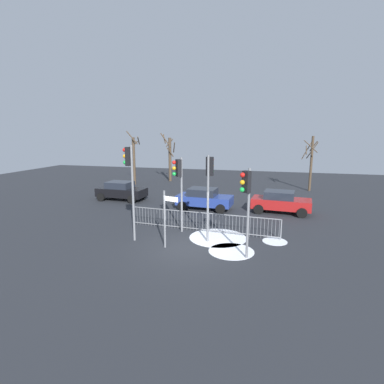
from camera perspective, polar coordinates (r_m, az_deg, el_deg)
The scene contains 16 objects.
ground_plane at distance 14.71m, azimuth -0.46°, elevation -10.19°, with size 60.00×60.00×0.00m, color #26282D.
traffic_light_mid_right at distance 14.82m, azimuth 3.23°, elevation 2.49°, with size 0.36×0.56×4.27m.
traffic_light_foreground_left at distance 16.19m, azimuth -2.44°, elevation 2.61°, with size 0.48×0.45×4.03m.
traffic_light_rear_right at distance 15.19m, azimuth -11.41°, elevation 3.76°, with size 0.56×0.37×4.73m.
traffic_light_rear_left at distance 12.82m, azimuth 10.00°, elevation -0.28°, with size 0.45×0.48×3.89m.
direction_sign_post at distance 14.26m, azimuth -4.87°, elevation -4.44°, with size 0.76×0.27×2.71m.
pedestrian_guard_railing at distance 16.80m, azimuth 1.70°, elevation -5.47°, with size 8.40×0.68×1.07m.
car_red_near at distance 21.38m, azimuth 16.05°, elevation -1.71°, with size 3.94×2.23×1.47m.
car_blue_mid at distance 21.55m, azimuth 2.24°, elevation -1.18°, with size 3.91×2.15×1.47m.
car_black_far at distance 25.02m, azimuth -12.94°, elevation 0.26°, with size 3.89×2.10×1.47m.
bare_tree_left at distance 30.01m, azimuth 21.11°, elevation 5.28°, with size 1.44×1.70×4.96m.
bare_tree_centre at distance 32.05m, azimuth -10.66°, elevation 5.96°, with size 1.24×1.38×5.42m.
bare_tree_right at distance 33.76m, azimuth -4.13°, elevation 6.43°, with size 1.61×1.62×5.21m.
snow_patch_kerb at distance 16.02m, azimuth 4.79°, elevation -8.39°, with size 2.92×2.92×0.01m, color white.
snow_patch_island at distance 15.98m, azimuth 15.04°, elevation -8.80°, with size 1.21×1.21×0.01m, color white.
snow_patch_verge at distance 14.36m, azimuth 7.26°, elevation -10.79°, with size 2.07×2.07×0.01m, color white.
Camera 1 is at (3.58, -13.23, 5.33)m, focal length 28.89 mm.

